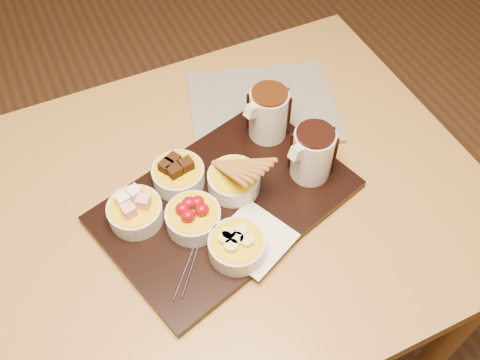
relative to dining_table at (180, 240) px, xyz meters
name	(u,v)px	position (x,y,z in m)	size (l,w,h in m)	color
ground	(199,351)	(0.00, 0.00, -0.65)	(5.00, 5.00, 0.00)	#57351D
dining_table	(180,240)	(0.00, 0.00, 0.00)	(1.20, 0.80, 0.75)	#AA803F
serving_board	(226,202)	(0.09, -0.02, 0.11)	(0.46, 0.30, 0.02)	black
napkin	(254,239)	(0.10, -0.12, 0.12)	(0.12, 0.12, 0.00)	white
bowl_marshmallows	(135,213)	(-0.07, 0.01, 0.14)	(0.10, 0.10, 0.04)	beige
bowl_cake	(179,176)	(0.03, 0.05, 0.14)	(0.10, 0.10, 0.04)	beige
bowl_strawberries	(193,219)	(0.02, -0.05, 0.14)	(0.10, 0.10, 0.04)	beige
bowl_biscotti	(234,181)	(0.12, 0.00, 0.14)	(0.10, 0.10, 0.04)	beige
bowl_bananas	(237,247)	(0.07, -0.14, 0.14)	(0.10, 0.10, 0.04)	beige
pitcher_dark_chocolate	(312,154)	(0.27, -0.03, 0.17)	(0.08, 0.08, 0.11)	silver
pitcher_milk_chocolate	(268,114)	(0.24, 0.09, 0.17)	(0.08, 0.08, 0.11)	silver
fondue_skewers	(198,235)	(0.02, -0.08, 0.12)	(0.26, 0.03, 0.01)	silver
newspaper	(263,107)	(0.27, 0.18, 0.10)	(0.31, 0.25, 0.01)	beige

